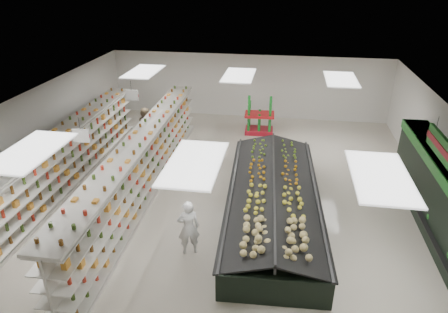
% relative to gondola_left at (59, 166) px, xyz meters
% --- Properties ---
extents(floor, '(16.00, 16.00, 0.00)m').
position_rel_gondola_left_xyz_m(floor, '(5.61, 0.63, -0.93)').
color(floor, beige).
rests_on(floor, ground).
extents(ceiling, '(14.00, 16.00, 0.02)m').
position_rel_gondola_left_xyz_m(ceiling, '(5.61, 0.63, 2.27)').
color(ceiling, white).
rests_on(ceiling, wall_back).
extents(wall_back, '(14.00, 0.02, 3.20)m').
position_rel_gondola_left_xyz_m(wall_back, '(5.61, 8.63, 0.67)').
color(wall_back, white).
rests_on(wall_back, floor).
extents(wall_left, '(0.02, 16.00, 3.20)m').
position_rel_gondola_left_xyz_m(wall_left, '(-1.39, 0.63, 0.67)').
color(wall_left, white).
rests_on(wall_left, floor).
extents(produce_wall_case, '(0.93, 8.00, 2.20)m').
position_rel_gondola_left_xyz_m(produce_wall_case, '(12.14, -0.87, 0.31)').
color(produce_wall_case, black).
rests_on(produce_wall_case, floor).
extents(aisle_sign_near, '(0.52, 0.06, 0.75)m').
position_rel_gondola_left_xyz_m(aisle_sign_near, '(1.81, -1.37, 1.82)').
color(aisle_sign_near, white).
rests_on(aisle_sign_near, ceiling).
extents(aisle_sign_far, '(0.52, 0.06, 0.75)m').
position_rel_gondola_left_xyz_m(aisle_sign_far, '(1.81, 2.63, 1.82)').
color(aisle_sign_far, white).
rests_on(aisle_sign_far, ceiling).
extents(hortifruti_banner, '(0.12, 3.20, 0.95)m').
position_rel_gondola_left_xyz_m(hortifruti_banner, '(11.86, -0.87, 1.72)').
color(hortifruti_banner, '#1F7625').
rests_on(hortifruti_banner, ceiling).
extents(gondola_left, '(0.98, 11.66, 2.02)m').
position_rel_gondola_left_xyz_m(gondola_left, '(0.00, 0.00, 0.00)').
color(gondola_left, beige).
rests_on(gondola_left, floor).
extents(gondola_center, '(1.17, 12.12, 2.10)m').
position_rel_gondola_left_xyz_m(gondola_center, '(2.91, 0.32, 0.04)').
color(gondola_center, beige).
rests_on(gondola_center, floor).
extents(produce_island, '(3.24, 7.96, 1.17)m').
position_rel_gondola_left_xyz_m(produce_island, '(7.36, -0.30, -0.40)').
color(produce_island, black).
rests_on(produce_island, floor).
extents(soda_endcap, '(1.39, 0.98, 1.72)m').
position_rel_gondola_left_xyz_m(soda_endcap, '(6.40, 6.39, -0.09)').
color(soda_endcap, '#AF1423').
rests_on(soda_endcap, floor).
extents(shopper_main, '(0.69, 0.57, 1.63)m').
position_rel_gondola_left_xyz_m(shopper_main, '(5.20, -2.61, -0.11)').
color(shopper_main, white).
rests_on(shopper_main, floor).
extents(shopper_background, '(0.63, 0.91, 1.77)m').
position_rel_gondola_left_xyz_m(shopper_background, '(1.74, 4.06, -0.04)').
color(shopper_background, tan).
rests_on(shopper_background, floor).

